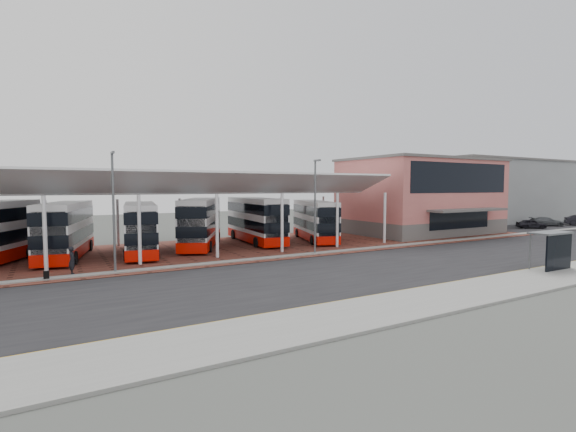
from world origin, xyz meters
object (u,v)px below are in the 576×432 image
object	(u,v)px
pedestrian	(72,260)
carpark_car_b	(547,222)
terminal	(420,196)
bus_2	(140,229)
bus_1	(66,230)
bus_5	(315,221)
bus_4	(256,220)
bus_3	(201,223)
bus_shelter	(556,246)
carpark_car_a	(531,224)

from	to	relation	value
pedestrian	carpark_car_b	bearing A→B (deg)	-94.58
terminal	bus_2	xyz separation A→B (m)	(-33.99, -0.26, -2.45)
bus_1	carpark_car_b	world-z (taller)	bus_1
bus_5	bus_1	bearing A→B (deg)	-164.23
bus_4	carpark_car_b	bearing A→B (deg)	-1.55
terminal	carpark_car_b	bearing A→B (deg)	-8.90
pedestrian	terminal	bearing A→B (deg)	-87.79
bus_3	bus_shelter	xyz separation A→B (m)	(17.63, -23.05, -0.62)
carpark_car_a	bus_1	bearing A→B (deg)	123.40
bus_3	carpark_car_b	world-z (taller)	bus_3
bus_1	bus_4	world-z (taller)	bus_4
terminal	bus_2	distance (m)	34.08
carpark_car_a	pedestrian	bearing A→B (deg)	131.06
bus_5	bus_4	bearing A→B (deg)	-178.11
bus_1	bus_4	distance (m)	17.35
bus_3	bus_4	world-z (taller)	bus_3
bus_5	carpark_car_a	bearing A→B (deg)	10.51
terminal	bus_shelter	distance (m)	24.45
bus_3	bus_5	world-z (taller)	bus_3
pedestrian	bus_1	bearing A→B (deg)	-7.10
bus_2	carpark_car_a	size ratio (longest dim) A/B	2.90
bus_5	pedestrian	size ratio (longest dim) A/B	5.65
bus_2	carpark_car_b	distance (m)	56.54
bus_2	pedestrian	size ratio (longest dim) A/B	5.82
bus_4	carpark_car_b	world-z (taller)	bus_4
bus_3	bus_shelter	world-z (taller)	bus_3
bus_2	bus_4	distance (m)	11.86
terminal	bus_2	bearing A→B (deg)	-179.56
bus_4	carpark_car_a	world-z (taller)	bus_4
terminal	carpark_car_b	distance (m)	23.04
terminal	bus_5	xyz separation A→B (m)	(-16.12, -0.26, -2.50)
bus_4	bus_shelter	bearing A→B (deg)	-58.56
bus_1	pedestrian	xyz separation A→B (m)	(0.08, -7.54, -1.30)
carpark_car_a	terminal	bearing A→B (deg)	113.49
bus_2	bus_4	size ratio (longest dim) A/B	0.95
bus_4	terminal	bearing A→B (deg)	0.99
terminal	bus_5	size ratio (longest dim) A/B	1.76
pedestrian	carpark_car_a	xyz separation A→B (m)	(56.23, 2.40, -0.27)
bus_2	carpark_car_a	world-z (taller)	bus_2
bus_1	carpark_car_b	size ratio (longest dim) A/B	2.53
bus_4	bus_1	bearing A→B (deg)	-172.21
bus_5	bus_2	bearing A→B (deg)	-162.07
bus_4	bus_3	bearing A→B (deg)	-172.11
bus_3	pedestrian	distance (m)	13.98
bus_4	carpark_car_b	xyz separation A→B (m)	(44.70, -5.02, -1.62)
bus_5	pedestrian	world-z (taller)	bus_5
bus_1	bus_shelter	distance (m)	36.71
bus_shelter	terminal	bearing A→B (deg)	64.92
bus_shelter	carpark_car_a	bearing A→B (deg)	33.17
pedestrian	bus_2	bearing A→B (deg)	-47.41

